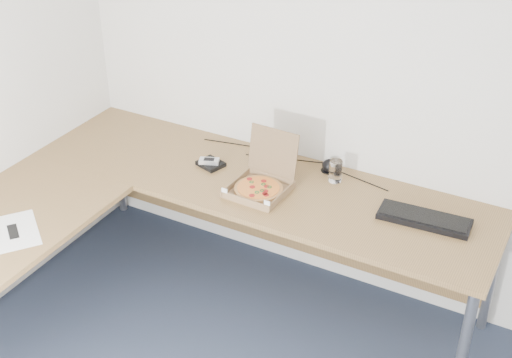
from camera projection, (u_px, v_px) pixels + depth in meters
The scene contains 10 objects.
room_shell at pixel (185, 287), 2.09m from camera, with size 3.50×3.50×2.50m, color silver, non-canonical shape.
desk at pixel (161, 209), 3.44m from camera, with size 2.50×2.20×0.73m.
pizza_box at pixel (260, 185), 3.51m from camera, with size 0.28×0.32×0.28m.
drinking_glass at pixel (335, 171), 3.58m from camera, with size 0.07×0.07×0.12m, color white.
keyboard at pixel (424, 219), 3.29m from camera, with size 0.43×0.15×0.03m, color black.
wallet at pixel (211, 164), 3.74m from camera, with size 0.13×0.11×0.02m, color black.
phone at pixel (209, 161), 3.73m from camera, with size 0.11×0.06×0.02m, color #B2B5BA.
paper_sheet at pixel (13, 232), 3.22m from camera, with size 0.31×0.22×0.00m, color white.
dome_speaker at pixel (329, 165), 3.68m from camera, with size 0.09×0.09×0.07m, color black.
cable_bundle at pixel (290, 159), 3.80m from camera, with size 0.54×0.04×0.01m, color black, non-canonical shape.
Camera 1 is at (0.96, -1.32, 2.61)m, focal length 48.64 mm.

